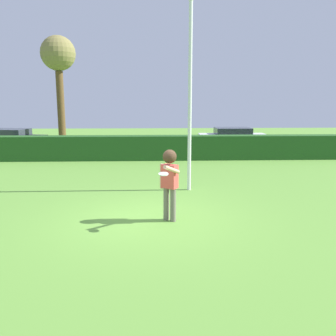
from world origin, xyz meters
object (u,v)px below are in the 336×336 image
object	(u,v)px
frisbee	(163,174)
lamppost	(190,86)
person	(169,176)
parked_car_black	(9,138)
parked_car_white	(233,137)
bare_elm_tree	(58,59)

from	to	relation	value
frisbee	lamppost	bearing A→B (deg)	75.82
person	parked_car_black	xyz separation A→B (m)	(-9.13, 13.66, -0.45)
frisbee	parked_car_black	size ratio (longest dim) A/B	0.05
person	frisbee	bearing A→B (deg)	-104.16
person	parked_car_white	distance (m)	14.81
person	lamppost	bearing A→B (deg)	75.82
person	parked_car_black	bearing A→B (deg)	123.76
lamppost	frisbee	bearing A→B (deg)	-104.18
person	bare_elm_tree	size ratio (longest dim) A/B	0.27
person	frisbee	distance (m)	0.69
frisbee	lamppost	distance (m)	4.43
parked_car_white	bare_elm_tree	xyz separation A→B (m)	(-10.53, -0.44, 4.65)
lamppost	person	bearing A→B (deg)	-104.18
bare_elm_tree	parked_car_black	bearing A→B (deg)	179.45
person	parked_car_white	bearing A→B (deg)	71.83
frisbee	lamppost	size ratio (longest dim) A/B	0.04
frisbee	bare_elm_tree	xyz separation A→B (m)	(-5.75, 14.27, 4.01)
person	lamppost	distance (m)	3.96
person	parked_car_black	world-z (taller)	person
parked_car_white	lamppost	bearing A→B (deg)	-109.29
person	frisbee	size ratio (longest dim) A/B	8.05
lamppost	parked_car_white	distance (m)	11.89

